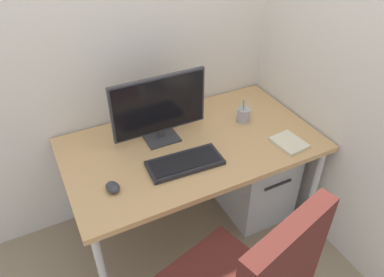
% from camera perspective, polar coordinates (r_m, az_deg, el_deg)
% --- Properties ---
extents(ground_plane, '(8.00, 8.00, 0.00)m').
position_cam_1_polar(ground_plane, '(2.64, 0.02, -13.06)').
color(ground_plane, gray).
extents(wall_back, '(2.84, 0.04, 2.80)m').
position_cam_1_polar(wall_back, '(2.20, -5.57, 20.36)').
color(wall_back, silver).
rests_on(wall_back, ground_plane).
extents(wall_side_right, '(0.04, 2.20, 2.80)m').
position_cam_1_polar(wall_side_right, '(2.12, 22.49, 17.29)').
color(wall_side_right, silver).
rests_on(wall_side_right, ground_plane).
extents(desk, '(1.47, 0.83, 0.71)m').
position_cam_1_polar(desk, '(2.18, 0.02, -1.78)').
color(desk, tan).
rests_on(desk, ground_plane).
extents(filing_cabinet, '(0.40, 0.53, 0.58)m').
position_cam_1_polar(filing_cabinet, '(2.60, 9.27, -5.30)').
color(filing_cabinet, '#B2B5BA').
rests_on(filing_cabinet, ground_plane).
extents(monitor, '(0.56, 0.15, 0.40)m').
position_cam_1_polar(monitor, '(2.07, -5.07, 4.83)').
color(monitor, '#333338').
rests_on(monitor, desk).
extents(keyboard, '(0.41, 0.20, 0.03)m').
position_cam_1_polar(keyboard, '(1.98, -1.10, -3.77)').
color(keyboard, black).
rests_on(keyboard, desk).
extents(mouse, '(0.08, 0.10, 0.04)m').
position_cam_1_polar(mouse, '(1.87, -12.17, -7.38)').
color(mouse, '#333338').
rests_on(mouse, desk).
extents(pen_holder, '(0.08, 0.08, 0.16)m').
position_cam_1_polar(pen_holder, '(2.33, 7.97, 3.67)').
color(pen_holder, '#9EA0A5').
rests_on(pen_holder, desk).
extents(notebook, '(0.17, 0.20, 0.02)m').
position_cam_1_polar(notebook, '(2.20, 14.79, -0.64)').
color(notebook, beige).
rests_on(notebook, desk).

